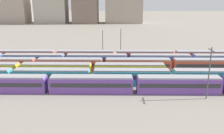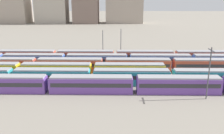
% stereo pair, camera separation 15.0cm
% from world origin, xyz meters
% --- Properties ---
extents(ground_plane, '(600.00, 600.00, 0.00)m').
position_xyz_m(ground_plane, '(0.00, 13.00, 0.00)').
color(ground_plane, gray).
extents(train_track_0, '(93.60, 3.06, 3.75)m').
position_xyz_m(train_track_0, '(26.09, 0.00, 1.90)').
color(train_track_0, '#6B429E').
rests_on(train_track_0, ground_plane).
extents(train_track_1, '(74.70, 3.06, 3.75)m').
position_xyz_m(train_track_1, '(25.70, 5.20, 1.90)').
color(train_track_1, teal).
rests_on(train_track_1, ground_plane).
extents(train_track_2, '(55.80, 3.06, 3.75)m').
position_xyz_m(train_track_2, '(16.04, 10.40, 1.90)').
color(train_track_2, yellow).
rests_on(train_track_2, ground_plane).
extents(train_track_3, '(112.50, 3.06, 3.75)m').
position_xyz_m(train_track_3, '(47.00, 15.60, 1.90)').
color(train_track_3, '#BC4C38').
rests_on(train_track_3, ground_plane).
extents(train_track_4, '(112.50, 3.06, 3.75)m').
position_xyz_m(train_track_4, '(35.20, 20.80, 1.90)').
color(train_track_4, '#4C70BC').
rests_on(train_track_4, ground_plane).
extents(train_track_5, '(93.60, 3.06, 3.75)m').
position_xyz_m(train_track_5, '(40.64, 26.00, 1.90)').
color(train_track_5, '#BC4C38').
rests_on(train_track_5, ground_plane).
extents(catenary_pole_0, '(0.24, 3.20, 10.80)m').
position_xyz_m(catenary_pole_0, '(50.02, -3.28, 5.96)').
color(catenary_pole_0, '#4C4C51').
rests_on(catenary_pole_0, ground_plane).
extents(catenary_pole_1, '(0.24, 3.20, 10.19)m').
position_xyz_m(catenary_pole_1, '(33.04, 29.26, 5.64)').
color(catenary_pole_1, '#4C4C51').
rests_on(catenary_pole_1, ground_plane).
extents(catenary_pole_3, '(0.24, 3.20, 9.73)m').
position_xyz_m(catenary_pole_3, '(27.13, 29.05, 5.41)').
color(catenary_pole_3, '#4C4C51').
rests_on(catenary_pole_3, ground_plane).
extents(distant_building_1, '(24.03, 16.10, 19.88)m').
position_xyz_m(distant_building_1, '(-19.00, 146.52, 9.94)').
color(distant_building_1, '#B2A899').
rests_on(distant_building_1, ground_plane).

